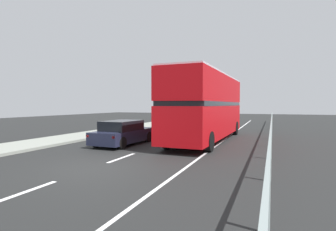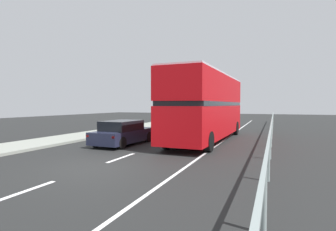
% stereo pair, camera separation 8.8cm
% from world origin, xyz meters
% --- Properties ---
extents(ground_plane, '(73.01, 120.00, 0.10)m').
position_xyz_m(ground_plane, '(0.00, 0.00, -0.05)').
color(ground_plane, black).
extents(lane_paint_markings, '(3.24, 46.00, 0.01)m').
position_xyz_m(lane_paint_markings, '(1.91, 9.00, 0.00)').
color(lane_paint_markings, silver).
rests_on(lane_paint_markings, ground).
extents(bridge_side_railing, '(0.10, 42.00, 1.22)m').
position_xyz_m(bridge_side_railing, '(5.94, 9.00, 0.98)').
color(bridge_side_railing, gray).
rests_on(bridge_side_railing, ground).
extents(double_decker_bus_red, '(2.75, 11.07, 4.16)m').
position_xyz_m(double_decker_bus_red, '(2.17, 8.43, 2.23)').
color(double_decker_bus_red, red).
rests_on(double_decker_bus_red, ground).
extents(hatchback_car_near, '(1.96, 4.37, 1.38)m').
position_xyz_m(hatchback_car_near, '(-1.93, 5.04, 0.66)').
color(hatchback_car_near, '#1F2239').
rests_on(hatchback_car_near, ground).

